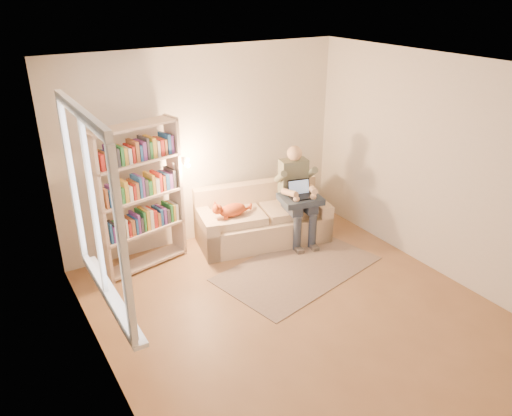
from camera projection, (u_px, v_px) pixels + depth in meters
floor at (301, 316)px, 5.41m from camera, size 4.50×4.50×0.00m
ceiling at (312, 71)px, 4.33m from camera, size 4.00×4.50×0.02m
wall_left at (102, 261)px, 3.93m from camera, size 0.02×4.50×2.60m
wall_right at (444, 170)px, 5.82m from camera, size 0.02×4.50×2.60m
wall_back at (205, 147)px, 6.62m from camera, size 4.00×0.02×2.60m
window at (100, 241)px, 4.08m from camera, size 0.12×1.52×1.69m
sofa at (262, 221)px, 6.92m from camera, size 1.90×1.15×0.75m
person at (297, 190)px, 6.74m from camera, size 0.48×0.65×1.32m
cat at (234, 209)px, 6.57m from camera, size 0.59×0.28×0.21m
blanket at (298, 199)px, 6.65m from camera, size 0.61×0.54×0.08m
laptop at (298, 192)px, 6.62m from camera, size 0.36×0.31×0.28m
bookshelf at (139, 191)px, 5.96m from camera, size 1.26×0.50×1.85m
rug at (298, 269)px, 6.28m from camera, size 2.19×1.58×0.01m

